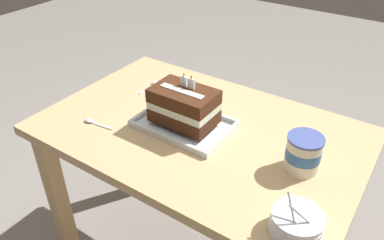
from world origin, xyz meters
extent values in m
cube|color=tan|center=(0.00, 0.00, 0.74)|extent=(1.11, 0.72, 0.04)
cube|color=tan|center=(-0.50, -0.30, 0.36)|extent=(0.06, 0.06, 0.72)
cube|color=tan|center=(-0.50, 0.30, 0.36)|extent=(0.06, 0.06, 0.72)
cube|color=tan|center=(0.50, 0.30, 0.36)|extent=(0.06, 0.06, 0.72)
cube|color=silver|center=(-0.05, -0.02, 0.76)|extent=(0.33, 0.22, 0.01)
cube|color=silver|center=(-0.05, -0.13, 0.77)|extent=(0.33, 0.01, 0.02)
cube|color=silver|center=(-0.05, 0.08, 0.77)|extent=(0.33, 0.01, 0.02)
cube|color=silver|center=(-0.21, -0.02, 0.77)|extent=(0.01, 0.20, 0.02)
cube|color=silver|center=(0.11, -0.02, 0.77)|extent=(0.01, 0.20, 0.02)
cube|color=#422413|center=(-0.05, -0.02, 0.81)|extent=(0.22, 0.14, 0.05)
cube|color=silver|center=(-0.05, -0.02, 0.84)|extent=(0.22, 0.14, 0.03)
cube|color=#422413|center=(-0.05, -0.02, 0.88)|extent=(0.22, 0.14, 0.05)
cube|color=white|center=(-0.05, -0.03, 0.91)|extent=(0.16, 0.03, 0.00)
cube|color=white|center=(-0.07, 0.00, 0.92)|extent=(0.02, 0.01, 0.04)
ellipsoid|color=yellow|center=(-0.07, 0.00, 0.95)|extent=(0.01, 0.01, 0.01)
cube|color=white|center=(-0.04, 0.00, 0.92)|extent=(0.02, 0.01, 0.04)
ellipsoid|color=yellow|center=(-0.04, 0.00, 0.95)|extent=(0.01, 0.01, 0.01)
cylinder|color=white|center=(0.45, -0.25, 0.77)|extent=(0.13, 0.13, 0.02)
cylinder|color=white|center=(0.45, -0.25, 0.79)|extent=(0.13, 0.13, 0.02)
cylinder|color=white|center=(0.45, -0.25, 0.81)|extent=(0.13, 0.13, 0.02)
cylinder|color=silver|center=(0.43, -0.27, 0.84)|extent=(0.05, 0.04, 0.07)
cylinder|color=silver|center=(0.46, -0.27, 0.84)|extent=(0.06, 0.03, 0.06)
cylinder|color=silver|center=(0.37, -0.01, 0.81)|extent=(0.10, 0.10, 0.11)
cylinder|color=#386BB2|center=(0.37, -0.01, 0.82)|extent=(0.10, 0.10, 0.04)
cylinder|color=#48589F|center=(0.37, -0.01, 0.87)|extent=(0.11, 0.11, 0.01)
ellipsoid|color=silver|center=(-0.33, 0.17, 0.77)|extent=(0.03, 0.03, 0.01)
cube|color=silver|center=(-0.33, 0.11, 0.76)|extent=(0.01, 0.09, 0.00)
ellipsoid|color=silver|center=(-0.35, -0.19, 0.76)|extent=(0.04, 0.03, 0.01)
cube|color=silver|center=(-0.29, -0.18, 0.76)|extent=(0.09, 0.02, 0.00)
camera|label=1|loc=(0.59, -0.92, 1.51)|focal=35.38mm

